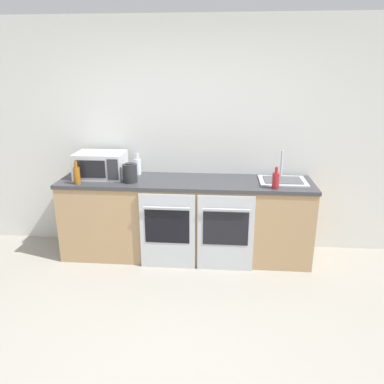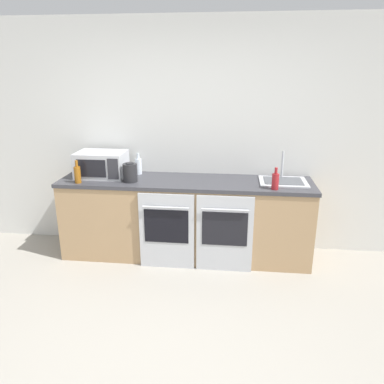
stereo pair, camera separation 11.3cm
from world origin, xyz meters
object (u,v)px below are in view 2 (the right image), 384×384
at_px(kettle, 130,173).
at_px(bottle_amber, 77,174).
at_px(microwave, 102,164).
at_px(oven_left, 167,231).
at_px(sink, 283,181).
at_px(bottle_clear, 138,166).
at_px(bottle_red, 275,181).
at_px(oven_right, 225,234).

bearing_deg(kettle, bottle_amber, -168.22).
bearing_deg(microwave, kettle, -24.32).
distance_m(oven_left, kettle, 0.74).
bearing_deg(sink, bottle_clear, 174.39).
bearing_deg(bottle_red, oven_right, -168.21).
bearing_deg(kettle, oven_right, -11.41).
bearing_deg(microwave, bottle_red, -8.22).
height_order(bottle_clear, bottle_red, bottle_clear).
bearing_deg(bottle_red, sink, 67.24).
bearing_deg(sink, oven_right, -148.44).
distance_m(oven_left, bottle_amber, 1.12).
bearing_deg(bottle_amber, microwave, 58.86).
xyz_separation_m(microwave, bottle_amber, (-0.17, -0.28, -0.04)).
height_order(oven_left, sink, sink).
bearing_deg(bottle_red, bottle_clear, 164.22).
bearing_deg(oven_left, oven_right, 0.00).
relative_size(oven_left, bottle_red, 3.70).
bearing_deg(sink, oven_left, -163.01).
bearing_deg(microwave, bottle_clear, 21.91).
height_order(bottle_red, sink, sink).
bearing_deg(oven_right, oven_left, 180.00).
relative_size(bottle_amber, bottle_red, 1.09).
relative_size(microwave, kettle, 2.56).
relative_size(oven_right, bottle_red, 3.70).
xyz_separation_m(oven_left, kettle, (-0.42, 0.21, 0.57)).
xyz_separation_m(bottle_clear, kettle, (-0.01, -0.32, 0.00)).
bearing_deg(kettle, bottle_red, -3.98).
xyz_separation_m(oven_left, bottle_clear, (-0.41, 0.53, 0.56)).
height_order(oven_right, kettle, kettle).
xyz_separation_m(oven_right, sink, (0.60, 0.37, 0.48)).
height_order(bottle_red, kettle, bottle_red).
distance_m(oven_right, sink, 0.85).
distance_m(bottle_red, kettle, 1.52).
xyz_separation_m(oven_left, sink, (1.21, 0.37, 0.48)).
height_order(oven_left, bottle_clear, bottle_clear).
xyz_separation_m(bottle_clear, sink, (1.62, -0.16, -0.08)).
bearing_deg(oven_left, microwave, 154.67).
distance_m(microwave, bottle_amber, 0.33).
height_order(oven_right, bottle_amber, bottle_amber).
xyz_separation_m(oven_right, microwave, (-1.40, 0.38, 0.61)).
xyz_separation_m(oven_left, bottle_red, (1.10, 0.10, 0.56)).
height_order(kettle, sink, sink).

